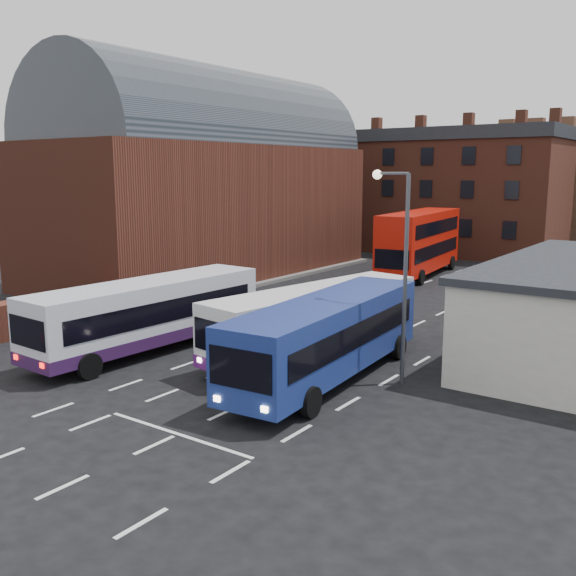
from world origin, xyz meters
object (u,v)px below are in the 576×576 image
Objects in this scene: bus_white_outbound at (148,310)px; bus_blue at (328,333)px; street_lamp at (400,257)px; bus_white_inbound at (315,317)px; bus_red_double at (420,242)px.

bus_white_outbound reaches higher than bus_blue.
bus_blue is (8.88, 1.13, -0.01)m from bus_white_outbound.
street_lamp reaches higher than bus_blue.
bus_blue is 1.46× the size of street_lamp.
bus_blue is at bearing 9.54° from bus_white_outbound.
bus_blue is (2.16, -2.41, 0.08)m from bus_white_inbound.
bus_blue is 4.04m from street_lamp.
bus_red_double is at bearing -77.76° from bus_blue.
bus_white_inbound is (6.72, 3.54, -0.09)m from bus_white_outbound.
bus_red_double is 26.71m from street_lamp.
bus_white_outbound is 0.93× the size of bus_red_double.
bus_blue is 0.93× the size of bus_red_double.
bus_white_outbound reaches higher than bus_white_inbound.
bus_blue is at bearing -150.38° from street_lamp.
bus_white_outbound is at bearing -167.66° from street_lamp.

